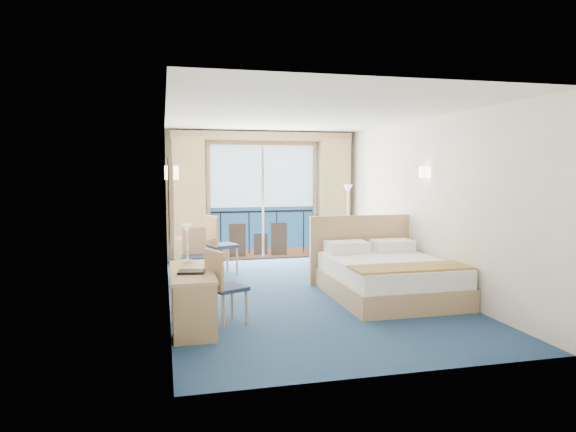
# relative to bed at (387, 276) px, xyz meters

# --- Properties ---
(floor) EXTENTS (6.50, 6.50, 0.00)m
(floor) POSITION_rel_bed_xyz_m (-1.16, 0.52, -0.32)
(floor) COLOR navy
(floor) RESTS_ON ground
(room_walls) EXTENTS (4.04, 6.54, 2.72)m
(room_walls) POSITION_rel_bed_xyz_m (-1.16, 0.52, 1.46)
(room_walls) COLOR silver
(room_walls) RESTS_ON ground
(balcony_door) EXTENTS (2.36, 0.03, 2.52)m
(balcony_door) POSITION_rel_bed_xyz_m (-1.16, 3.73, 0.83)
(balcony_door) COLOR navy
(balcony_door) RESTS_ON room_walls
(curtain_left) EXTENTS (0.65, 0.22, 2.55)m
(curtain_left) POSITION_rel_bed_xyz_m (-2.71, 3.59, 0.96)
(curtain_left) COLOR tan
(curtain_left) RESTS_ON room_walls
(curtain_right) EXTENTS (0.65, 0.22, 2.55)m
(curtain_right) POSITION_rel_bed_xyz_m (0.39, 3.59, 0.96)
(curtain_right) COLOR tan
(curtain_right) RESTS_ON room_walls
(pelmet) EXTENTS (3.80, 0.25, 0.18)m
(pelmet) POSITION_rel_bed_xyz_m (-1.16, 3.62, 2.26)
(pelmet) COLOR tan
(pelmet) RESTS_ON room_walls
(mirror) EXTENTS (0.05, 1.25, 0.95)m
(mirror) POSITION_rel_bed_xyz_m (-3.13, -0.98, 1.23)
(mirror) COLOR tan
(mirror) RESTS_ON room_walls
(wall_print) EXTENTS (0.04, 0.42, 0.52)m
(wall_print) POSITION_rel_bed_xyz_m (-3.13, 0.97, 1.28)
(wall_print) COLOR tan
(wall_print) RESTS_ON room_walls
(sconce_left) EXTENTS (0.18, 0.18, 0.18)m
(sconce_left) POSITION_rel_bed_xyz_m (-3.10, -0.08, 1.53)
(sconce_left) COLOR #FFE9B2
(sconce_left) RESTS_ON room_walls
(sconce_right) EXTENTS (0.18, 0.18, 0.18)m
(sconce_right) POSITION_rel_bed_xyz_m (0.78, 0.37, 1.53)
(sconce_right) COLOR #FFE9B2
(sconce_right) RESTS_ON room_walls
(bed) EXTENTS (1.80, 2.14, 1.13)m
(bed) POSITION_rel_bed_xyz_m (0.00, 0.00, 0.00)
(bed) COLOR tan
(bed) RESTS_ON ground
(nightstand) EXTENTS (0.45, 0.43, 0.59)m
(nightstand) POSITION_rel_bed_xyz_m (0.60, 1.48, -0.02)
(nightstand) COLOR #A38256
(nightstand) RESTS_ON ground
(phone) EXTENTS (0.25, 0.23, 0.09)m
(phone) POSITION_rel_bed_xyz_m (0.65, 1.51, 0.32)
(phone) COLOR white
(phone) RESTS_ON nightstand
(armchair) EXTENTS (1.13, 1.14, 0.77)m
(armchair) POSITION_rel_bed_xyz_m (0.17, 1.90, 0.07)
(armchair) COLOR #4D505E
(armchair) RESTS_ON ground
(floor_lamp) EXTENTS (0.22, 0.22, 1.58)m
(floor_lamp) POSITION_rel_bed_xyz_m (0.55, 3.15, 0.88)
(floor_lamp) COLOR silver
(floor_lamp) RESTS_ON ground
(desk) EXTENTS (0.50, 1.45, 0.68)m
(desk) POSITION_rel_bed_xyz_m (-2.90, -1.16, 0.06)
(desk) COLOR tan
(desk) RESTS_ON ground
(desk_chair) EXTENTS (0.54, 0.53, 0.93)m
(desk_chair) POSITION_rel_bed_xyz_m (-2.54, -0.84, 0.21)
(desk_chair) COLOR #1D2C45
(desk_chair) RESTS_ON ground
(folder) EXTENTS (0.33, 0.27, 0.03)m
(folder) POSITION_rel_bed_xyz_m (-2.91, -0.93, 0.38)
(folder) COLOR black
(folder) RESTS_ON desk
(desk_lamp) EXTENTS (0.13, 0.13, 0.49)m
(desk_lamp) POSITION_rel_bed_xyz_m (-2.92, -0.26, 0.73)
(desk_lamp) COLOR silver
(desk_lamp) RESTS_ON desk
(round_table) EXTENTS (0.75, 0.75, 0.68)m
(round_table) POSITION_rel_bed_xyz_m (-2.66, 2.24, 0.20)
(round_table) COLOR tan
(round_table) RESTS_ON ground
(table_chair_a) EXTENTS (0.60, 0.60, 1.07)m
(table_chair_a) POSITION_rel_bed_xyz_m (-2.26, 2.25, 0.29)
(table_chair_a) COLOR #1D2C45
(table_chair_a) RESTS_ON ground
(table_chair_b) EXTENTS (0.42, 0.43, 0.93)m
(table_chair_b) POSITION_rel_bed_xyz_m (-2.73, 1.62, 0.20)
(table_chair_b) COLOR #1D2C45
(table_chair_b) RESTS_ON ground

